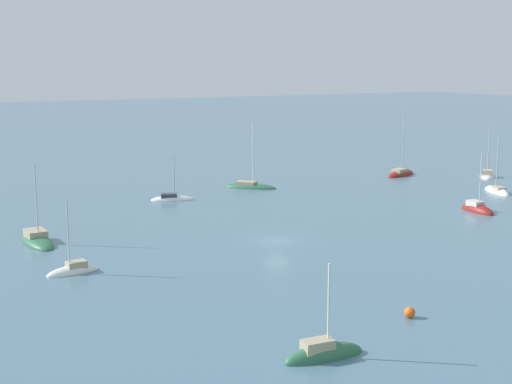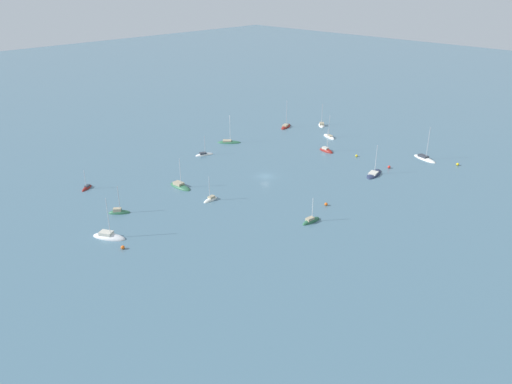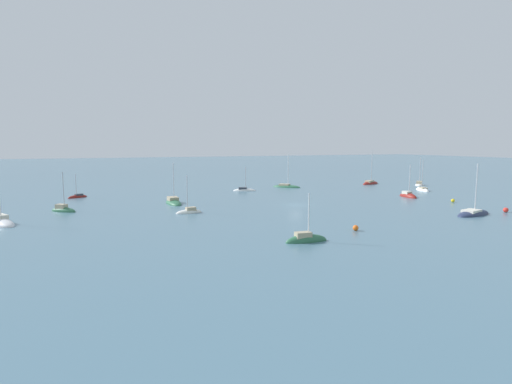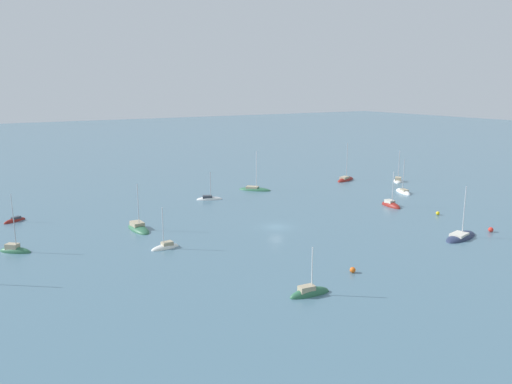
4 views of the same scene
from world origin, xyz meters
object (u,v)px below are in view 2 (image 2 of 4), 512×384
(mooring_buoy_4, at_px, (326,204))
(sailboat_12, at_px, (204,155))
(sailboat_8, at_px, (87,188))
(mooring_buoy_0, at_px, (389,167))
(sailboat_0, at_px, (211,200))
(sailboat_7, at_px, (329,137))
(sailboat_1, at_px, (322,125))
(sailboat_6, at_px, (424,159))
(sailboat_10, at_px, (374,174))
(sailboat_3, at_px, (180,187))
(sailboat_4, at_px, (109,237))
(sailboat_9, at_px, (229,142))
(sailboat_13, at_px, (119,213))
(mooring_buoy_2, at_px, (123,247))
(sailboat_2, at_px, (326,151))
(sailboat_11, at_px, (311,221))
(mooring_buoy_3, at_px, (357,156))
(mooring_buoy_1, at_px, (458,164))
(sailboat_5, at_px, (286,127))

(mooring_buoy_4, bearing_deg, sailboat_12, -92.88)
(sailboat_8, bearing_deg, mooring_buoy_0, 113.42)
(sailboat_0, height_order, sailboat_12, sailboat_0)
(sailboat_7, bearing_deg, sailboat_8, 96.72)
(sailboat_1, height_order, sailboat_6, sailboat_6)
(sailboat_10, bearing_deg, sailboat_3, 131.13)
(sailboat_4, relative_size, mooring_buoy_4, 13.16)
(sailboat_9, distance_m, mooring_buoy_4, 56.38)
(sailboat_0, distance_m, sailboat_3, 12.31)
(sailboat_4, distance_m, sailboat_13, 12.15)
(sailboat_6, relative_size, sailboat_13, 1.42)
(sailboat_1, height_order, mooring_buoy_2, sailboat_1)
(sailboat_4, relative_size, sailboat_13, 1.35)
(sailboat_12, bearing_deg, mooring_buoy_4, -70.86)
(sailboat_0, xyz_separation_m, sailboat_10, (-44.53, 20.27, -0.05))
(sailboat_3, relative_size, mooring_buoy_2, 10.88)
(sailboat_9, height_order, sailboat_13, sailboat_9)
(mooring_buoy_0, bearing_deg, sailboat_6, 165.92)
(sailboat_3, height_order, mooring_buoy_2, sailboat_3)
(sailboat_2, xyz_separation_m, sailboat_12, (30.21, -25.52, -0.02))
(sailboat_1, xyz_separation_m, sailboat_4, (101.78, 19.91, -0.04))
(sailboat_1, height_order, sailboat_7, sailboat_1)
(sailboat_13, distance_m, mooring_buoy_0, 78.73)
(sailboat_8, distance_m, sailboat_10, 80.42)
(sailboat_9, height_order, sailboat_12, sailboat_9)
(mooring_buoy_0, bearing_deg, sailboat_8, -35.44)
(sailboat_2, height_order, sailboat_4, sailboat_4)
(sailboat_6, height_order, sailboat_13, sailboat_6)
(sailboat_9, xyz_separation_m, mooring_buoy_0, (-17.28, 51.61, 0.35))
(sailboat_8, xyz_separation_m, sailboat_11, (-27.37, 55.40, 0.02))
(sailboat_11, xyz_separation_m, sailboat_12, (-12.03, -53.26, -0.01))
(mooring_buoy_2, height_order, mooring_buoy_4, mooring_buoy_2)
(sailboat_3, distance_m, mooring_buoy_3, 57.64)
(sailboat_11, relative_size, mooring_buoy_2, 8.37)
(sailboat_9, bearing_deg, mooring_buoy_4, -60.38)
(sailboat_0, xyz_separation_m, sailboat_11, (-8.72, 25.93, -0.01))
(sailboat_10, relative_size, sailboat_11, 1.37)
(sailboat_9, distance_m, mooring_buoy_1, 73.38)
(sailboat_3, relative_size, mooring_buoy_0, 10.58)
(sailboat_4, distance_m, sailboat_5, 94.91)
(sailboat_11, bearing_deg, mooring_buoy_1, -2.97)
(sailboat_5, bearing_deg, mooring_buoy_3, -123.89)
(sailboat_12, relative_size, sailboat_13, 0.87)
(sailboat_1, height_order, sailboat_3, sailboat_3)
(sailboat_4, bearing_deg, sailboat_1, 71.87)
(sailboat_2, distance_m, mooring_buoy_2, 80.32)
(mooring_buoy_3, bearing_deg, sailboat_3, -20.80)
(sailboat_11, xyz_separation_m, mooring_buoy_3, (-44.82, -17.77, 0.27))
(sailboat_8, distance_m, mooring_buoy_0, 86.64)
(mooring_buoy_3, bearing_deg, sailboat_4, -6.42)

